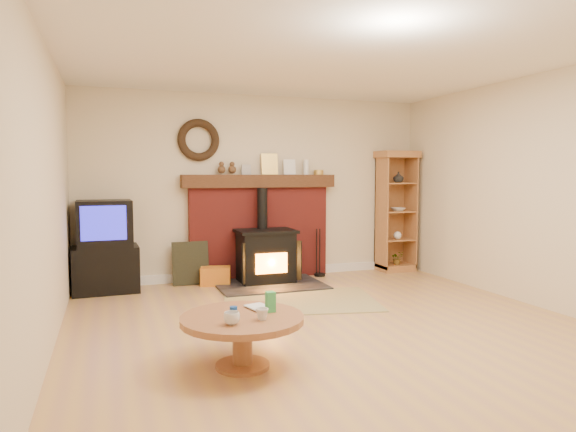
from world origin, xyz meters
name	(u,v)px	position (x,y,z in m)	size (l,w,h in m)	color
ground	(338,331)	(0.00, 0.00, 0.00)	(5.50, 5.50, 0.00)	tan
room_shell	(334,149)	(-0.02, 0.09, 1.72)	(5.02, 5.52, 2.61)	beige
chimney_breast	(260,222)	(0.00, 2.67, 0.80)	(2.20, 0.22, 1.78)	maroon
wood_stove	(266,257)	(-0.02, 2.27, 0.36)	(1.40, 1.00, 1.30)	black
area_rug	(300,301)	(0.06, 1.19, 0.01)	(1.76, 1.21, 0.01)	olive
tv_unit	(105,248)	(-2.08, 2.47, 0.56)	(0.81, 0.58, 1.16)	black
curio_cabinet	(395,211)	(2.14, 2.55, 0.92)	(0.59, 0.43, 1.84)	#995D32
firelog_box	(216,276)	(-0.70, 2.40, 0.12)	(0.39, 0.25, 0.25)	orange
leaning_painting	(191,263)	(-1.00, 2.55, 0.29)	(0.49, 0.03, 0.58)	black
fire_tools	(319,269)	(0.85, 2.50, 0.11)	(0.16, 0.16, 0.70)	black
coffee_table	(243,325)	(-1.08, -0.59, 0.33)	(0.95, 0.95, 0.56)	brown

